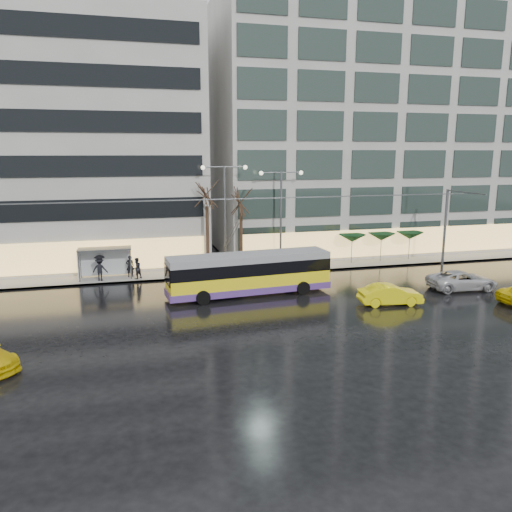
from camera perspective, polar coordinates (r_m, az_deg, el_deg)
name	(u,v)px	position (r m, az deg, el deg)	size (l,w,h in m)	color
ground	(227,311)	(33.07, -3.30, -6.29)	(140.00, 140.00, 0.00)	black
sidewalk	(219,263)	(46.69, -4.24, -0.84)	(80.00, 10.00, 0.15)	gray
kerb	(230,276)	(41.96, -3.03, -2.27)	(80.00, 0.10, 0.15)	slate
building_left	(9,142)	(50.86, -26.37, 11.60)	(34.00, 14.00, 22.00)	#9C9A95
building_right	(367,129)	(55.84, 12.53, 13.96)	(32.00, 14.00, 25.00)	#9C9A95
trolleybus	(249,275)	(36.27, -0.79, -2.18)	(12.11, 4.93, 5.54)	yellow
catenary	(220,229)	(39.88, -4.19, 3.10)	(42.24, 5.12, 7.00)	#595B60
bus_shelter	(100,256)	(42.43, -17.38, -0.03)	(4.20, 1.60, 2.51)	#595B60
street_lamp_near	(225,203)	(42.64, -3.59, 6.02)	(3.96, 0.36, 9.03)	#595B60
street_lamp_far	(281,205)	(43.88, 2.87, 5.83)	(3.96, 0.36, 8.53)	#595B60
tree_a	(207,191)	(42.49, -5.66, 7.45)	(3.20, 3.20, 8.40)	black
tree_b	(241,198)	(43.30, -1.73, 6.67)	(3.20, 3.20, 7.70)	black
parasol_a	(352,238)	(47.05, 10.93, 2.02)	(2.50, 2.50, 2.65)	#595B60
parasol_b	(381,237)	(48.40, 14.14, 2.14)	(2.50, 2.50, 2.65)	#595B60
parasol_c	(410,236)	(49.90, 17.18, 2.25)	(2.50, 2.50, 2.65)	#595B60
taxi_b	(390,295)	(35.40, 15.08, -4.27)	(1.50, 4.29, 1.41)	#FFEF0D
sedan_silver	(462,280)	(41.02, 22.49, -2.57)	(2.39, 5.18, 1.44)	#B8B7BC
pedestrian_a	(130,260)	(42.27, -14.23, -0.43)	(1.11, 1.12, 2.19)	black
pedestrian_b	(137,268)	(41.57, -13.49, -1.38)	(1.08, 1.04, 1.75)	black
pedestrian_c	(100,267)	(41.73, -17.42, -1.18)	(1.35, 0.99, 2.11)	black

